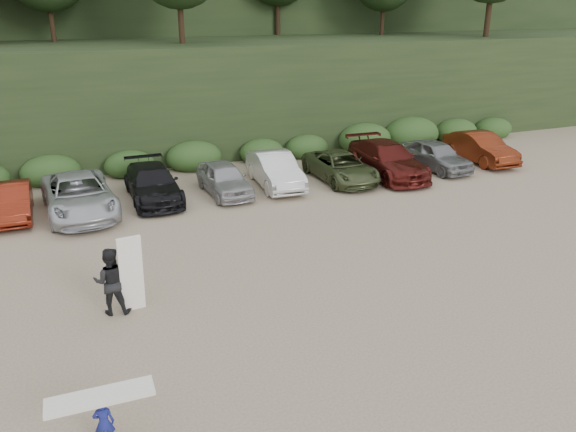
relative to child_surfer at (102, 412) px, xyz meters
name	(u,v)px	position (x,y,z in m)	size (l,w,h in m)	color
ground	(274,299)	(5.09, 4.19, -0.81)	(120.00, 120.00, 0.00)	tan
parked_cars	(118,190)	(1.83, 14.06, -0.05)	(39.58, 6.21, 1.65)	silver
child_surfer	(102,412)	(0.00, 0.00, 0.00)	(2.00, 0.59, 1.19)	navy
adult_surfer	(113,281)	(0.74, 5.16, 0.18)	(1.43, 0.94, 2.29)	black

